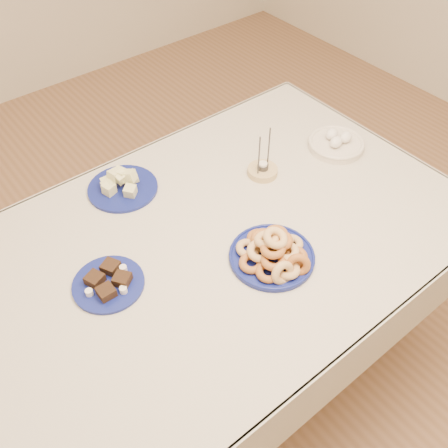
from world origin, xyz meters
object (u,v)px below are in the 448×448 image
(melon_plate, at_px, (121,185))
(brownie_plate, at_px, (109,282))
(donut_platter, at_px, (273,253))
(egg_bowl, at_px, (336,143))
(candle_holder, at_px, (263,170))
(dining_table, at_px, (215,258))

(melon_plate, xyz_separation_m, brownie_plate, (-0.25, -0.34, -0.01))
(donut_platter, height_order, egg_bowl, donut_platter)
(donut_platter, xyz_separation_m, candle_holder, (0.25, 0.33, -0.01))
(donut_platter, xyz_separation_m, egg_bowl, (0.57, 0.27, -0.01))
(melon_plate, distance_m, egg_bowl, 0.83)
(dining_table, xyz_separation_m, candle_holder, (0.33, 0.14, 0.12))
(egg_bowl, bearing_deg, donut_platter, -155.22)
(melon_plate, bearing_deg, egg_bowl, -21.71)
(egg_bowl, bearing_deg, dining_table, -173.43)
(donut_platter, distance_m, melon_plate, 0.61)
(donut_platter, bearing_deg, candle_holder, 52.84)
(donut_platter, relative_size, brownie_plate, 1.21)
(dining_table, distance_m, candle_holder, 0.38)
(melon_plate, relative_size, candle_holder, 1.75)
(dining_table, height_order, candle_holder, candle_holder)
(brownie_plate, bearing_deg, candle_holder, 7.81)
(melon_plate, height_order, candle_holder, candle_holder)
(melon_plate, distance_m, candle_holder, 0.51)
(candle_holder, relative_size, egg_bowl, 0.73)
(dining_table, xyz_separation_m, donut_platter, (0.08, -0.19, 0.14))
(egg_bowl, bearing_deg, brownie_plate, -178.12)
(melon_plate, relative_size, egg_bowl, 1.28)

